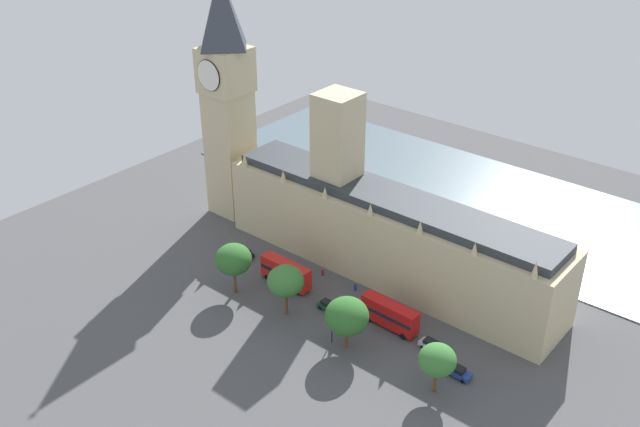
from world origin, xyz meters
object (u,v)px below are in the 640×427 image
(clock_tower, at_px, (227,93))
(pedestrian_kerbside, at_px, (355,287))
(car_black_near_tower, at_px, (244,253))
(plane_tree_midblock, at_px, (347,316))
(double_decker_bus_far_end, at_px, (286,272))
(car_blue_under_trees, at_px, (458,372))
(pedestrian_corner, at_px, (323,272))
(plane_tree_slot_10, at_px, (285,281))
(street_lamp_slot_12, at_px, (332,321))
(double_decker_bus_trailing, at_px, (390,314))
(car_dark_green_leading, at_px, (329,306))
(plane_tree_slot_11, at_px, (437,360))
(plane_tree_by_river_gate, at_px, (233,259))
(car_silver_opposite_hall, at_px, (433,346))
(parliament_building, at_px, (383,229))

(clock_tower, distance_m, pedestrian_kerbside, 47.42)
(car_black_near_tower, relative_size, plane_tree_midblock, 0.48)
(plane_tree_midblock, bearing_deg, double_decker_bus_far_end, -109.95)
(car_blue_under_trees, bearing_deg, pedestrian_corner, -101.99)
(plane_tree_slot_10, height_order, street_lamp_slot_12, plane_tree_slot_10)
(double_decker_bus_far_end, bearing_deg, double_decker_bus_trailing, 95.12)
(car_dark_green_leading, distance_m, double_decker_bus_trailing, 11.39)
(double_decker_bus_far_end, distance_m, pedestrian_corner, 7.61)
(plane_tree_slot_11, bearing_deg, plane_tree_slot_10, -90.11)
(plane_tree_midblock, bearing_deg, plane_tree_slot_10, -91.49)
(plane_tree_slot_10, xyz_separation_m, street_lamp_slot_12, (0.91, 10.86, -2.60))
(clock_tower, xyz_separation_m, car_black_near_tower, (12.29, 15.26, -25.83))
(double_decker_bus_trailing, bearing_deg, pedestrian_kerbside, -112.79)
(pedestrian_kerbside, distance_m, plane_tree_by_river_gate, 22.67)
(plane_tree_by_river_gate, xyz_separation_m, plane_tree_slot_11, (-0.93, 41.50, -1.03))
(car_silver_opposite_hall, relative_size, pedestrian_corner, 3.18)
(clock_tower, relative_size, plane_tree_slot_11, 6.11)
(pedestrian_corner, xyz_separation_m, street_lamp_slot_12, (14.21, 13.66, 3.60))
(car_silver_opposite_hall, bearing_deg, plane_tree_slot_10, -69.65)
(car_blue_under_trees, height_order, street_lamp_slot_12, street_lamp_slot_12)
(car_blue_under_trees, height_order, plane_tree_slot_11, plane_tree_slot_11)
(double_decker_bus_far_end, bearing_deg, pedestrian_corner, 153.80)
(double_decker_bus_trailing, height_order, plane_tree_slot_10, plane_tree_slot_10)
(pedestrian_corner, height_order, plane_tree_by_river_gate, plane_tree_by_river_gate)
(car_black_near_tower, height_order, plane_tree_midblock, plane_tree_midblock)
(pedestrian_corner, bearing_deg, plane_tree_by_river_gate, -142.53)
(plane_tree_slot_11, distance_m, street_lamp_slot_12, 19.25)
(double_decker_bus_trailing, bearing_deg, plane_tree_midblock, -13.68)
(clock_tower, distance_m, plane_tree_midblock, 55.89)
(parliament_building, height_order, plane_tree_midblock, parliament_building)
(car_black_near_tower, relative_size, pedestrian_kerbside, 2.70)
(clock_tower, height_order, pedestrian_corner, clock_tower)
(car_silver_opposite_hall, height_order, plane_tree_by_river_gate, plane_tree_by_river_gate)
(car_blue_under_trees, distance_m, plane_tree_by_river_gate, 43.42)
(car_dark_green_leading, distance_m, pedestrian_kerbside, 7.77)
(clock_tower, height_order, plane_tree_midblock, clock_tower)
(plane_tree_midblock, xyz_separation_m, street_lamp_slot_12, (0.56, -2.56, -1.90))
(plane_tree_slot_10, distance_m, street_lamp_slot_12, 11.21)
(plane_tree_slot_11, bearing_deg, car_blue_under_trees, 168.62)
(car_silver_opposite_hall, xyz_separation_m, plane_tree_by_river_gate, (8.89, -36.20, 6.16))
(double_decker_bus_far_end, bearing_deg, plane_tree_slot_11, 79.94)
(double_decker_bus_trailing, relative_size, car_blue_under_trees, 2.54)
(car_dark_green_leading, distance_m, pedestrian_corner, 10.93)
(car_blue_under_trees, distance_m, plane_tree_slot_11, 7.35)
(plane_tree_slot_10, bearing_deg, street_lamp_slot_12, 85.23)
(parliament_building, bearing_deg, car_black_near_tower, -59.91)
(car_silver_opposite_hall, bearing_deg, car_blue_under_trees, 68.80)
(clock_tower, height_order, double_decker_bus_far_end, clock_tower)
(car_silver_opposite_hall, relative_size, pedestrian_kerbside, 2.96)
(plane_tree_midblock, relative_size, plane_tree_slot_11, 1.09)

